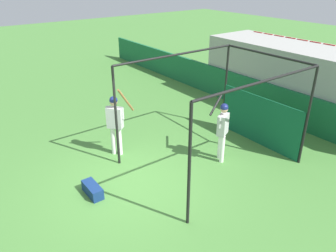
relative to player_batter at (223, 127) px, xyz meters
name	(u,v)px	position (x,y,z in m)	size (l,w,h in m)	color
ground_plane	(130,184)	(-0.53, -2.74, -1.06)	(60.00, 60.00, 0.00)	#477F38
outfield_wall	(284,106)	(-0.53, 3.67, -0.43)	(24.00, 0.12, 1.26)	#196038
bleacher_section	(308,82)	(-0.53, 4.93, 0.20)	(8.15, 2.40, 2.54)	#9E9E99
batting_cage	(244,110)	(-0.06, 0.92, 0.25)	(3.13, 4.23, 2.87)	black
player_batter	(223,127)	(0.00, 0.00, 0.00)	(0.71, 0.72, 1.90)	white
player_waiting	(115,120)	(-2.08, -2.24, 0.06)	(0.65, 0.75, 2.15)	white
equipment_bag	(93,190)	(-0.69, -3.70, -0.92)	(0.70, 0.28, 0.28)	navy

